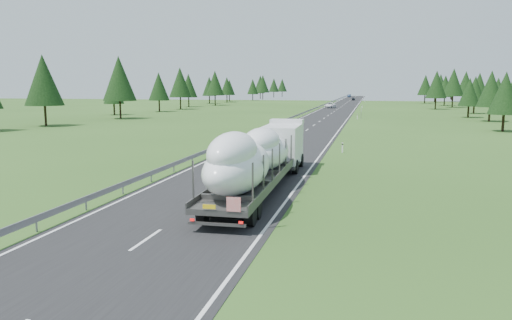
% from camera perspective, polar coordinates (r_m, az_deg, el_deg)
% --- Properties ---
extents(ground, '(400.00, 400.00, 0.00)m').
position_cam_1_polar(ground, '(21.91, -12.44, -8.92)').
color(ground, '#294D19').
rests_on(ground, ground).
extents(road_surface, '(10.00, 400.00, 0.02)m').
position_cam_1_polar(road_surface, '(119.35, 8.64, 5.31)').
color(road_surface, black).
rests_on(road_surface, ground).
extents(guardrail, '(0.10, 400.00, 0.76)m').
position_cam_1_polar(guardrail, '(119.79, 6.11, 5.66)').
color(guardrail, slate).
rests_on(guardrail, ground).
extents(marker_posts, '(0.13, 350.08, 1.00)m').
position_cam_1_polar(marker_posts, '(173.95, 12.22, 6.37)').
color(marker_posts, silver).
rests_on(marker_posts, ground).
extents(highway_sign, '(0.08, 0.90, 2.60)m').
position_cam_1_polar(highway_sign, '(98.96, 11.94, 5.63)').
color(highway_sign, slate).
rests_on(highway_sign, ground).
extents(tree_line_right, '(28.46, 297.92, 12.61)m').
position_cam_1_polar(tree_line_right, '(131.44, 26.81, 7.85)').
color(tree_line_right, black).
rests_on(tree_line_right, ground).
extents(tree_line_left, '(14.86, 297.68, 12.44)m').
position_cam_1_polar(tree_line_left, '(142.13, -8.72, 8.56)').
color(tree_line_left, black).
rests_on(tree_line_left, ground).
extents(boat_truck, '(3.17, 20.37, 4.27)m').
position_cam_1_polar(boat_truck, '(30.49, 0.39, 0.59)').
color(boat_truck, silver).
rests_on(boat_truck, ground).
extents(distant_van, '(3.13, 5.85, 1.56)m').
position_cam_1_polar(distant_van, '(147.36, 8.49, 6.21)').
color(distant_van, white).
rests_on(distant_van, ground).
extents(distant_car_dark, '(1.70, 3.92, 1.32)m').
position_cam_1_polar(distant_car_dark, '(224.44, 11.06, 6.88)').
color(distant_car_dark, black).
rests_on(distant_car_dark, ground).
extents(distant_car_blue, '(1.83, 4.80, 1.56)m').
position_cam_1_polar(distant_car_blue, '(283.06, 10.60, 7.22)').
color(distant_car_blue, '#172741').
rests_on(distant_car_blue, ground).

